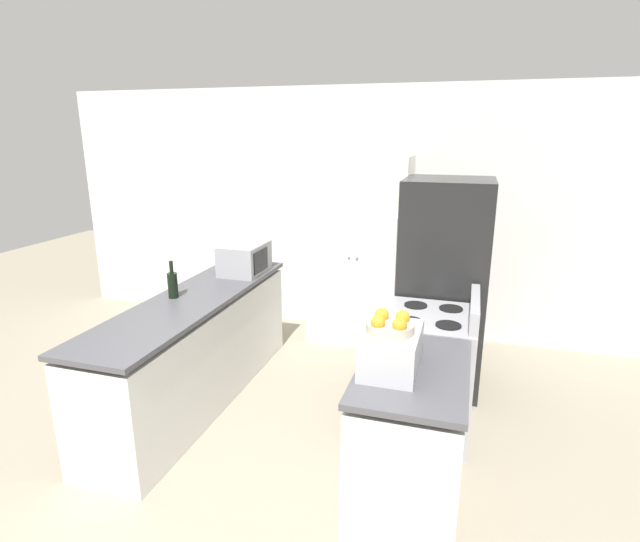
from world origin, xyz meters
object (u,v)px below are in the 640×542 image
(stove, at_px, (428,371))
(fruit_bowl, at_px, (390,325))
(pantry_cabinet, at_px, (359,251))
(refrigerator, at_px, (443,286))
(wine_bottle, at_px, (173,284))
(toaster_oven, at_px, (391,350))
(microwave, at_px, (245,258))

(stove, bearing_deg, fruit_bowl, -99.42)
(pantry_cabinet, height_order, refrigerator, pantry_cabinet)
(wine_bottle, bearing_deg, toaster_oven, -21.16)
(toaster_oven, height_order, fruit_bowl, fruit_bowl)
(refrigerator, distance_m, wine_bottle, 2.21)
(microwave, bearing_deg, pantry_cabinet, 45.25)
(pantry_cabinet, relative_size, wine_bottle, 6.46)
(refrigerator, relative_size, fruit_bowl, 6.90)
(toaster_oven, xyz_separation_m, fruit_bowl, (-0.01, -0.01, 0.15))
(pantry_cabinet, xyz_separation_m, fruit_bowl, (0.71, -2.41, 0.19))
(pantry_cabinet, height_order, stove, pantry_cabinet)
(pantry_cabinet, distance_m, stove, 1.80)
(stove, xyz_separation_m, fruit_bowl, (-0.15, -0.91, 0.70))
(pantry_cabinet, bearing_deg, fruit_bowl, -73.55)
(stove, bearing_deg, refrigerator, 87.57)
(wine_bottle, bearing_deg, fruit_bowl, -21.59)
(toaster_oven, bearing_deg, fruit_bowl, -121.17)
(refrigerator, xyz_separation_m, wine_bottle, (-2.00, -0.93, 0.11))
(refrigerator, bearing_deg, stove, -92.43)
(stove, relative_size, refrigerator, 0.59)
(stove, relative_size, fruit_bowl, 4.06)
(microwave, xyz_separation_m, toaster_oven, (1.59, -1.52, -0.02))
(toaster_oven, bearing_deg, wine_bottle, 158.84)
(refrigerator, bearing_deg, wine_bottle, -154.98)
(fruit_bowl, bearing_deg, wine_bottle, 158.41)
(stove, bearing_deg, microwave, 160.41)
(stove, height_order, fruit_bowl, fruit_bowl)
(refrigerator, xyz_separation_m, fruit_bowl, (-0.18, -1.65, 0.26))
(pantry_cabinet, distance_m, refrigerator, 1.17)
(refrigerator, relative_size, microwave, 3.77)
(stove, distance_m, fruit_bowl, 1.16)
(refrigerator, bearing_deg, toaster_oven, -96.10)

